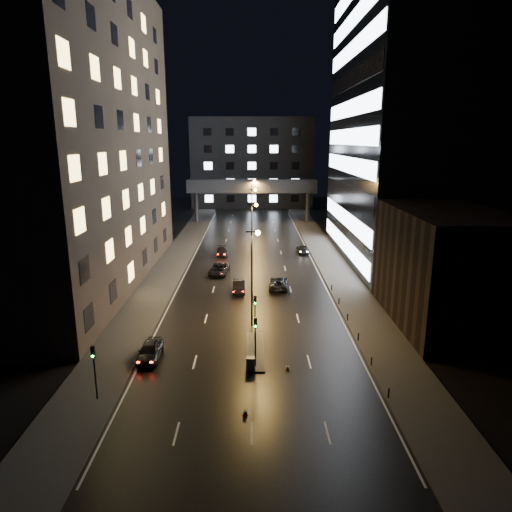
# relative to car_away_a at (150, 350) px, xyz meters

# --- Properties ---
(ground) EXTENTS (160.00, 160.00, 0.00)m
(ground) POSITION_rel_car_away_a_xyz_m (9.00, 39.27, -0.78)
(ground) COLOR black
(ground) RESTS_ON ground
(sidewalk_left) EXTENTS (5.00, 110.00, 0.15)m
(sidewalk_left) POSITION_rel_car_away_a_xyz_m (-3.50, 34.27, -0.70)
(sidewalk_left) COLOR #383533
(sidewalk_left) RESTS_ON ground
(sidewalk_right) EXTENTS (5.00, 110.00, 0.15)m
(sidewalk_right) POSITION_rel_car_away_a_xyz_m (21.50, 34.27, -0.70)
(sidewalk_right) COLOR #383533
(sidewalk_right) RESTS_ON ground
(building_left) EXTENTS (15.00, 48.00, 40.00)m
(building_left) POSITION_rel_car_away_a_xyz_m (-13.50, 23.27, 19.22)
(building_left) COLOR #2D2319
(building_left) RESTS_ON ground
(building_right_low) EXTENTS (10.00, 18.00, 12.00)m
(building_right_low) POSITION_rel_car_away_a_xyz_m (29.00, 8.27, 5.22)
(building_right_low) COLOR black
(building_right_low) RESTS_ON ground
(building_right_glass) EXTENTS (20.00, 36.00, 45.00)m
(building_right_glass) POSITION_rel_car_away_a_xyz_m (34.00, 35.27, 21.72)
(building_right_glass) COLOR black
(building_right_glass) RESTS_ON ground
(building_far) EXTENTS (34.00, 14.00, 25.00)m
(building_far) POSITION_rel_car_away_a_xyz_m (9.00, 97.27, 11.72)
(building_far) COLOR #333335
(building_far) RESTS_ON ground
(skybridge) EXTENTS (30.00, 3.00, 10.00)m
(skybridge) POSITION_rel_car_away_a_xyz_m (9.00, 69.27, 7.56)
(skybridge) COLOR #333335
(skybridge) RESTS_ON ground
(median_island) EXTENTS (1.60, 8.00, 0.15)m
(median_island) POSITION_rel_car_away_a_xyz_m (9.30, 1.27, -0.70)
(median_island) COLOR #383533
(median_island) RESTS_ON ground
(traffic_signal_near) EXTENTS (0.28, 0.34, 4.40)m
(traffic_signal_near) POSITION_rel_car_away_a_xyz_m (9.30, 3.76, 2.31)
(traffic_signal_near) COLOR black
(traffic_signal_near) RESTS_ON median_island
(traffic_signal_far) EXTENTS (0.28, 0.34, 4.40)m
(traffic_signal_far) POSITION_rel_car_away_a_xyz_m (9.30, -1.74, 2.31)
(traffic_signal_far) COLOR black
(traffic_signal_far) RESTS_ON median_island
(traffic_signal_corner) EXTENTS (0.28, 0.34, 4.40)m
(traffic_signal_corner) POSITION_rel_car_away_a_xyz_m (-2.50, -6.74, 2.16)
(traffic_signal_corner) COLOR black
(traffic_signal_corner) RESTS_ON ground
(bollard_row) EXTENTS (0.12, 25.12, 0.90)m
(bollard_row) POSITION_rel_car_away_a_xyz_m (19.20, 5.77, -0.33)
(bollard_row) COLOR black
(bollard_row) RESTS_ON ground
(streetlight_near) EXTENTS (1.45, 0.50, 10.15)m
(streetlight_near) POSITION_rel_car_away_a_xyz_m (9.16, 7.27, 5.72)
(streetlight_near) COLOR black
(streetlight_near) RESTS_ON ground
(streetlight_mid_a) EXTENTS (1.45, 0.50, 10.15)m
(streetlight_mid_a) POSITION_rel_car_away_a_xyz_m (9.16, 27.27, 5.72)
(streetlight_mid_a) COLOR black
(streetlight_mid_a) RESTS_ON ground
(streetlight_mid_b) EXTENTS (1.45, 0.50, 10.15)m
(streetlight_mid_b) POSITION_rel_car_away_a_xyz_m (9.16, 47.27, 5.72)
(streetlight_mid_b) COLOR black
(streetlight_mid_b) RESTS_ON ground
(streetlight_far) EXTENTS (1.45, 0.50, 10.15)m
(streetlight_far) POSITION_rel_car_away_a_xyz_m (9.16, 67.27, 5.72)
(streetlight_far) COLOR black
(streetlight_far) RESTS_ON ground
(car_away_a) EXTENTS (1.85, 4.57, 1.56)m
(car_away_a) POSITION_rel_car_away_a_xyz_m (0.00, 0.00, 0.00)
(car_away_a) COLOR black
(car_away_a) RESTS_ON ground
(car_away_b) EXTENTS (1.69, 4.52, 1.47)m
(car_away_b) POSITION_rel_car_away_a_xyz_m (7.31, 18.30, -0.04)
(car_away_b) COLOR black
(car_away_b) RESTS_ON ground
(car_away_c) EXTENTS (3.12, 5.62, 1.49)m
(car_away_c) POSITION_rel_car_away_a_xyz_m (4.25, 26.25, -0.03)
(car_away_c) COLOR black
(car_away_c) RESTS_ON ground
(car_away_d) EXTENTS (2.08, 4.49, 1.27)m
(car_away_d) POSITION_rel_car_away_a_xyz_m (3.97, 37.31, -0.14)
(car_away_d) COLOR black
(car_away_d) RESTS_ON ground
(car_toward_a) EXTENTS (2.85, 5.37, 1.44)m
(car_toward_a) POSITION_rel_car_away_a_xyz_m (12.51, 19.71, -0.06)
(car_toward_a) COLOR black
(car_toward_a) RESTS_ON ground
(car_toward_b) EXTENTS (1.89, 4.47, 1.29)m
(car_toward_b) POSITION_rel_car_away_a_xyz_m (17.70, 39.02, -0.13)
(car_toward_b) COLOR black
(car_toward_b) RESTS_ON ground
(utility_cabinet) EXTENTS (0.73, 0.56, 1.12)m
(utility_cabinet) POSITION_rel_car_away_a_xyz_m (8.90, -2.43, -0.07)
(utility_cabinet) COLOR #535356
(utility_cabinet) RESTS_ON median_island
(cone_a) EXTENTS (0.41, 0.41, 0.55)m
(cone_a) POSITION_rel_car_away_a_xyz_m (8.51, -8.73, -0.50)
(cone_a) COLOR #E35B0B
(cone_a) RESTS_ON ground
(cone_b) EXTENTS (0.39, 0.39, 0.51)m
(cone_b) POSITION_rel_car_away_a_xyz_m (12.00, -2.21, -0.52)
(cone_b) COLOR #E05E0B
(cone_b) RESTS_ON ground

